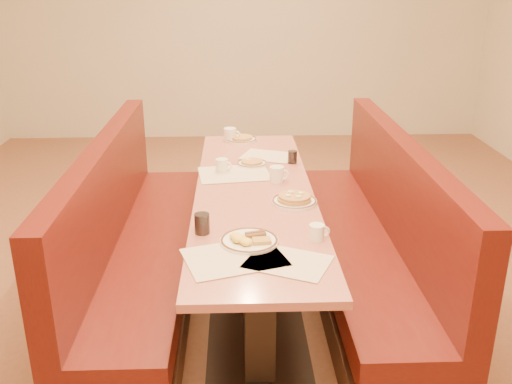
{
  "coord_description": "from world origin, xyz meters",
  "views": [
    {
      "loc": [
        -0.11,
        -3.19,
        1.96
      ],
      "look_at": [
        0.0,
        -0.28,
        0.85
      ],
      "focal_mm": 40.0,
      "sensor_mm": 36.0,
      "label": 1
    }
  ],
  "objects_px": {
    "coffee_mug_c": "(277,174)",
    "soda_tumbler_mid": "(292,157)",
    "coffee_mug_b": "(222,165)",
    "pancake_plate": "(294,200)",
    "diner_table": "(254,247)",
    "coffee_mug_d": "(231,135)",
    "booth_left": "(136,251)",
    "coffee_mug_a": "(317,232)",
    "eggs_plate": "(249,240)",
    "booth_right": "(371,247)",
    "soda_tumbler_near": "(202,224)"
  },
  "relations": [
    {
      "from": "coffee_mug_b",
      "to": "pancake_plate",
      "type": "bearing_deg",
      "value": -30.45
    },
    {
      "from": "coffee_mug_c",
      "to": "soda_tumbler_mid",
      "type": "distance_m",
      "value": 0.39
    },
    {
      "from": "coffee_mug_d",
      "to": "coffee_mug_a",
      "type": "bearing_deg",
      "value": -56.12
    },
    {
      "from": "coffee_mug_c",
      "to": "coffee_mug_d",
      "type": "height_order",
      "value": "coffee_mug_d"
    },
    {
      "from": "diner_table",
      "to": "coffee_mug_b",
      "type": "distance_m",
      "value": 0.59
    },
    {
      "from": "diner_table",
      "to": "booth_left",
      "type": "bearing_deg",
      "value": 180.0
    },
    {
      "from": "diner_table",
      "to": "coffee_mug_a",
      "type": "distance_m",
      "value": 0.85
    },
    {
      "from": "coffee_mug_c",
      "to": "soda_tumbler_mid",
      "type": "height_order",
      "value": "coffee_mug_c"
    },
    {
      "from": "booth_right",
      "to": "soda_tumbler_near",
      "type": "height_order",
      "value": "booth_right"
    },
    {
      "from": "booth_left",
      "to": "eggs_plate",
      "type": "xyz_separation_m",
      "value": [
        0.68,
        -0.71,
        0.41
      ]
    },
    {
      "from": "booth_left",
      "to": "coffee_mug_c",
      "type": "distance_m",
      "value": 1.0
    },
    {
      "from": "coffee_mug_d",
      "to": "booth_right",
      "type": "bearing_deg",
      "value": -31.02
    },
    {
      "from": "coffee_mug_d",
      "to": "soda_tumbler_mid",
      "type": "xyz_separation_m",
      "value": [
        0.43,
        -0.56,
        -0.01
      ]
    },
    {
      "from": "pancake_plate",
      "to": "coffee_mug_d",
      "type": "distance_m",
      "value": 1.35
    },
    {
      "from": "diner_table",
      "to": "soda_tumbler_near",
      "type": "distance_m",
      "value": 0.78
    },
    {
      "from": "diner_table",
      "to": "coffee_mug_b",
      "type": "bearing_deg",
      "value": 118.24
    },
    {
      "from": "booth_right",
      "to": "coffee_mug_a",
      "type": "bearing_deg",
      "value": -123.33
    },
    {
      "from": "diner_table",
      "to": "pancake_plate",
      "type": "relative_size",
      "value": 9.74
    },
    {
      "from": "diner_table",
      "to": "coffee_mug_c",
      "type": "distance_m",
      "value": 0.48
    },
    {
      "from": "eggs_plate",
      "to": "coffee_mug_b",
      "type": "xyz_separation_m",
      "value": [
        -0.15,
        1.08,
        0.03
      ]
    },
    {
      "from": "booth_left",
      "to": "coffee_mug_a",
      "type": "height_order",
      "value": "booth_left"
    },
    {
      "from": "diner_table",
      "to": "coffee_mug_d",
      "type": "bearing_deg",
      "value": 97.63
    },
    {
      "from": "booth_right",
      "to": "eggs_plate",
      "type": "height_order",
      "value": "booth_right"
    },
    {
      "from": "booth_left",
      "to": "coffee_mug_b",
      "type": "distance_m",
      "value": 0.78
    },
    {
      "from": "diner_table",
      "to": "coffee_mug_c",
      "type": "xyz_separation_m",
      "value": [
        0.15,
        0.16,
        0.43
      ]
    },
    {
      "from": "diner_table",
      "to": "pancake_plate",
      "type": "xyz_separation_m",
      "value": [
        0.22,
        -0.2,
        0.4
      ]
    },
    {
      "from": "booth_left",
      "to": "coffee_mug_d",
      "type": "height_order",
      "value": "booth_left"
    },
    {
      "from": "eggs_plate",
      "to": "soda_tumbler_mid",
      "type": "height_order",
      "value": "soda_tumbler_mid"
    },
    {
      "from": "pancake_plate",
      "to": "coffee_mug_c",
      "type": "height_order",
      "value": "coffee_mug_c"
    },
    {
      "from": "pancake_plate",
      "to": "coffee_mug_b",
      "type": "relative_size",
      "value": 2.35
    },
    {
      "from": "diner_table",
      "to": "booth_left",
      "type": "xyz_separation_m",
      "value": [
        -0.73,
        0.0,
        -0.01
      ]
    },
    {
      "from": "eggs_plate",
      "to": "coffee_mug_d",
      "type": "height_order",
      "value": "coffee_mug_d"
    },
    {
      "from": "coffee_mug_d",
      "to": "soda_tumbler_near",
      "type": "xyz_separation_m",
      "value": [
        -0.13,
        -1.68,
        -0.0
      ]
    },
    {
      "from": "booth_right",
      "to": "coffee_mug_b",
      "type": "relative_size",
      "value": 22.84
    },
    {
      "from": "coffee_mug_c",
      "to": "booth_left",
      "type": "bearing_deg",
      "value": -151.95
    },
    {
      "from": "coffee_mug_c",
      "to": "soda_tumbler_mid",
      "type": "relative_size",
      "value": 1.44
    },
    {
      "from": "coffee_mug_c",
      "to": "pancake_plate",
      "type": "bearing_deg",
      "value": -61.58
    },
    {
      "from": "coffee_mug_c",
      "to": "coffee_mug_b",
      "type": "bearing_deg",
      "value": 167.05
    },
    {
      "from": "eggs_plate",
      "to": "diner_table",
      "type": "bearing_deg",
      "value": 85.86
    },
    {
      "from": "booth_right",
      "to": "booth_left",
      "type": "bearing_deg",
      "value": 180.0
    },
    {
      "from": "eggs_plate",
      "to": "coffee_mug_a",
      "type": "relative_size",
      "value": 2.67
    },
    {
      "from": "booth_right",
      "to": "coffee_mug_a",
      "type": "xyz_separation_m",
      "value": [
        -0.45,
        -0.68,
        0.43
      ]
    },
    {
      "from": "coffee_mug_b",
      "to": "soda_tumbler_near",
      "type": "bearing_deg",
      "value": -71.57
    },
    {
      "from": "diner_table",
      "to": "coffee_mug_c",
      "type": "relative_size",
      "value": 19.98
    },
    {
      "from": "coffee_mug_b",
      "to": "coffee_mug_d",
      "type": "distance_m",
      "value": 0.73
    },
    {
      "from": "coffee_mug_d",
      "to": "eggs_plate",
      "type": "bearing_deg",
      "value": -66.68
    },
    {
      "from": "pancake_plate",
      "to": "coffee_mug_d",
      "type": "height_order",
      "value": "coffee_mug_d"
    },
    {
      "from": "booth_left",
      "to": "coffee_mug_d",
      "type": "xyz_separation_m",
      "value": [
        0.59,
        1.1,
        0.44
      ]
    },
    {
      "from": "pancake_plate",
      "to": "coffee_mug_c",
      "type": "bearing_deg",
      "value": 100.9
    },
    {
      "from": "booth_right",
      "to": "eggs_plate",
      "type": "xyz_separation_m",
      "value": [
        -0.78,
        -0.71,
        0.41
      ]
    }
  ]
}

